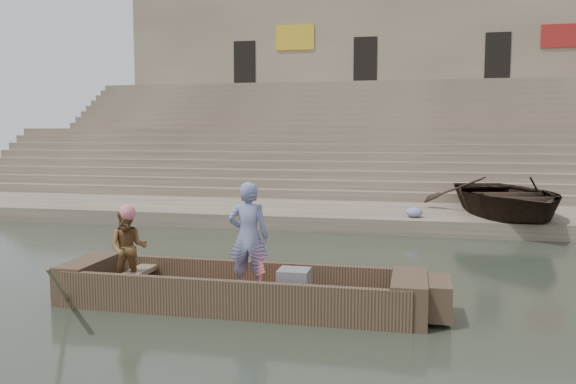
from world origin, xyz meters
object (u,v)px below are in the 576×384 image
(main_rowboat, at_px, (239,299))
(television, at_px, (293,282))
(standing_man, at_px, (248,237))
(rowing_man, at_px, (128,248))
(beached_rowboat, at_px, (506,196))

(main_rowboat, xyz_separation_m, television, (0.85, -0.00, 0.31))
(television, bearing_deg, standing_man, 175.14)
(rowing_man, bearing_deg, main_rowboat, -15.58)
(standing_man, distance_m, television, 0.96)
(standing_man, xyz_separation_m, television, (0.71, -0.06, -0.65))
(television, distance_m, beached_rowboat, 9.19)
(rowing_man, xyz_separation_m, television, (2.63, 0.09, -0.42))
(television, bearing_deg, beached_rowboat, 62.99)
(standing_man, relative_size, rowing_man, 1.36)
(main_rowboat, distance_m, rowing_man, 1.93)
(standing_man, height_order, rowing_man, standing_man)
(beached_rowboat, bearing_deg, standing_man, -133.44)
(television, height_order, beached_rowboat, beached_rowboat)
(standing_man, bearing_deg, television, 169.15)
(main_rowboat, xyz_separation_m, standing_man, (0.14, 0.06, 0.96))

